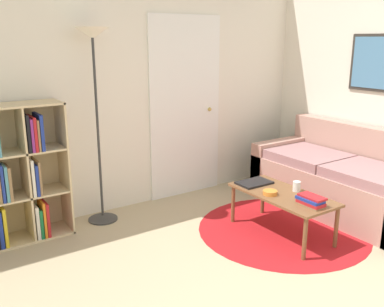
# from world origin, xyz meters

# --- Properties ---
(wall_back) EXTENTS (7.15, 0.11, 2.60)m
(wall_back) POSITION_xyz_m (0.03, 2.72, 1.29)
(wall_back) COLOR silver
(wall_back) RESTS_ON ground_plane
(wall_right) EXTENTS (0.08, 5.69, 2.60)m
(wall_right) POSITION_xyz_m (2.10, 1.35, 1.30)
(wall_right) COLOR silver
(wall_right) RESTS_ON ground_plane
(rug) EXTENTS (1.59, 1.59, 0.01)m
(rug) POSITION_xyz_m (0.77, 1.32, 0.00)
(rug) COLOR #B2191E
(rug) RESTS_ON ground_plane
(bookshelf) EXTENTS (1.04, 0.34, 1.22)m
(bookshelf) POSITION_xyz_m (-1.44, 2.51, 0.60)
(bookshelf) COLOR beige
(bookshelf) RESTS_ON ground_plane
(floor_lamp) EXTENTS (0.31, 0.31, 1.85)m
(floor_lamp) POSITION_xyz_m (-0.55, 2.49, 1.54)
(floor_lamp) COLOR #333333
(floor_lamp) RESTS_ON ground_plane
(couch) EXTENTS (0.86, 1.84, 0.85)m
(couch) POSITION_xyz_m (1.69, 1.35, 0.30)
(couch) COLOR tan
(couch) RESTS_ON ground_plane
(coffee_table) EXTENTS (0.47, 0.99, 0.40)m
(coffee_table) POSITION_xyz_m (0.69, 1.27, 0.35)
(coffee_table) COLOR brown
(coffee_table) RESTS_ON ground_plane
(laptop) EXTENTS (0.33, 0.22, 0.02)m
(laptop) POSITION_xyz_m (0.65, 1.61, 0.41)
(laptop) COLOR black
(laptop) RESTS_ON coffee_table
(bowl) EXTENTS (0.13, 0.13, 0.04)m
(bowl) POSITION_xyz_m (0.57, 1.31, 0.42)
(bowl) COLOR orange
(bowl) RESTS_ON coffee_table
(book_stack_on_table) EXTENTS (0.14, 0.23, 0.08)m
(book_stack_on_table) POSITION_xyz_m (0.67, 0.93, 0.44)
(book_stack_on_table) COLOR olive
(book_stack_on_table) RESTS_ON coffee_table
(cup) EXTENTS (0.07, 0.07, 0.09)m
(cup) POSITION_xyz_m (0.83, 1.24, 0.44)
(cup) COLOR white
(cup) RESTS_ON coffee_table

